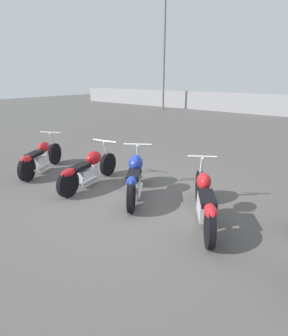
% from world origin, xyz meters
% --- Properties ---
extents(ground_plane, '(60.00, 60.00, 0.00)m').
position_xyz_m(ground_plane, '(0.00, 0.00, 0.00)').
color(ground_plane, '#514F4C').
extents(light_pole_right, '(0.70, 0.35, 8.54)m').
position_xyz_m(light_pole_right, '(-9.09, 13.89, 4.97)').
color(light_pole_right, slate).
rests_on(light_pole_right, ground_plane).
extents(motorcycle_slot_0, '(1.11, 1.81, 0.98)m').
position_xyz_m(motorcycle_slot_0, '(-3.12, -0.20, 0.40)').
color(motorcycle_slot_0, black).
rests_on(motorcycle_slot_0, ground_plane).
extents(motorcycle_slot_1, '(0.76, 2.06, 0.96)m').
position_xyz_m(motorcycle_slot_1, '(-1.39, 0.01, 0.41)').
color(motorcycle_slot_1, black).
rests_on(motorcycle_slot_1, ground_plane).
extents(motorcycle_slot_2, '(1.24, 1.72, 1.03)m').
position_xyz_m(motorcycle_slot_2, '(-0.13, 0.22, 0.46)').
color(motorcycle_slot_2, black).
rests_on(motorcycle_slot_2, ground_plane).
extents(motorcycle_slot_3, '(1.31, 1.92, 1.00)m').
position_xyz_m(motorcycle_slot_3, '(1.48, 0.23, 0.42)').
color(motorcycle_slot_3, black).
rests_on(motorcycle_slot_3, ground_plane).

